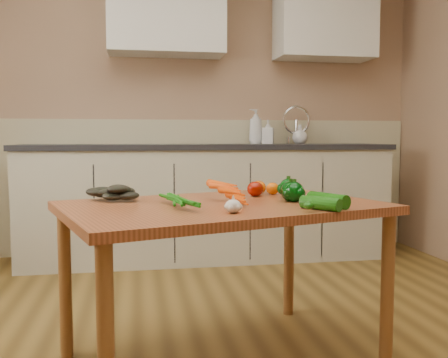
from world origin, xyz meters
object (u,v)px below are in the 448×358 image
object	(u,v)px
table	(222,221)
soap_bottle_b	(268,132)
pepper_a	(290,191)
tomato_a	(255,189)
garlic_bulb	(233,206)
tomato_c	(273,189)
zucchini_b	(321,203)
carrot_bunch	(214,197)
pepper_b	(288,188)
tomato_b	(258,187)
pepper_c	(294,192)
zucchini_a	(328,200)
soap_bottle_a	(256,127)
leafy_greens	(114,190)
soap_bottle_c	(300,134)

from	to	relation	value
table	soap_bottle_b	xyz separation A→B (m)	(0.70, 1.92, 0.39)
pepper_a	tomato_a	xyz separation A→B (m)	(-0.11, 0.18, -0.01)
garlic_bulb	tomato_c	size ratio (longest dim) A/B	0.94
zucchini_b	carrot_bunch	bearing A→B (deg)	147.74
pepper_b	tomato_b	xyz separation A→B (m)	(-0.10, 0.15, -0.01)
table	pepper_a	world-z (taller)	pepper_a
garlic_bulb	soap_bottle_b	bearing A→B (deg)	72.05
tomato_b	carrot_bunch	bearing A→B (deg)	-129.55
pepper_c	zucchini_a	distance (m)	0.20
carrot_bunch	zucchini_b	size ratio (longest dim) A/B	1.45
soap_bottle_b	pepper_c	distance (m)	1.99
soap_bottle_b	tomato_b	world-z (taller)	soap_bottle_b
soap_bottle_b	garlic_bulb	world-z (taller)	soap_bottle_b
soap_bottle_a	leafy_greens	world-z (taller)	soap_bottle_a
tomato_a	tomato_b	bearing A→B (deg)	66.91
tomato_a	tomato_c	bearing A→B (deg)	30.77
soap_bottle_b	soap_bottle_a	bearing A→B (deg)	-5.65
zucchini_a	soap_bottle_c	bearing A→B (deg)	74.36
carrot_bunch	zucchini_b	world-z (taller)	carrot_bunch
soap_bottle_a	pepper_b	world-z (taller)	soap_bottle_a
pepper_c	tomato_b	distance (m)	0.31
soap_bottle_b	pepper_b	size ratio (longest dim) A/B	2.32
zucchini_a	carrot_bunch	bearing A→B (deg)	158.65
pepper_c	tomato_b	xyz separation A→B (m)	(-0.08, 0.30, -0.01)
tomato_c	soap_bottle_b	bearing A→B (deg)	75.90
tomato_c	zucchini_a	world-z (taller)	same
leafy_greens	tomato_c	distance (m)	0.74
tomato_a	garlic_bulb	bearing A→B (deg)	-112.15
soap_bottle_a	zucchini_b	world-z (taller)	soap_bottle_a
pepper_a	leafy_greens	bearing A→B (deg)	169.84
table	garlic_bulb	world-z (taller)	garlic_bulb
soap_bottle_b	tomato_c	distance (m)	1.73
soap_bottle_a	tomato_c	world-z (taller)	soap_bottle_a
pepper_c	pepper_b	bearing A→B (deg)	81.97
pepper_a	zucchini_b	bearing A→B (deg)	-84.14
soap_bottle_a	pepper_a	world-z (taller)	soap_bottle_a
pepper_c	zucchini_b	distance (m)	0.25
garlic_bulb	zucchini_b	xyz separation A→B (m)	(0.34, 0.02, 0.00)
pepper_a	garlic_bulb	bearing A→B (deg)	-135.83
table	tomato_a	bearing A→B (deg)	30.80
tomato_a	tomato_b	distance (m)	0.09
tomato_c	zucchini_b	distance (m)	0.53
leafy_greens	zucchini_b	world-z (taller)	leafy_greens
table	soap_bottle_b	bearing A→B (deg)	52.55
soap_bottle_a	soap_bottle_c	bearing A→B (deg)	81.20
soap_bottle_c	garlic_bulb	bearing A→B (deg)	104.18
zucchini_a	zucchini_b	size ratio (longest dim) A/B	1.12
table	leafy_greens	world-z (taller)	leafy_greens
table	tomato_b	size ratio (longest dim) A/B	20.37
soap_bottle_b	tomato_b	xyz separation A→B (m)	(-0.48, -1.63, -0.29)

